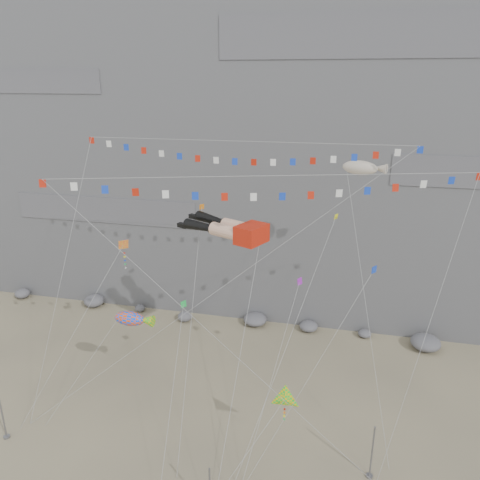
{
  "coord_description": "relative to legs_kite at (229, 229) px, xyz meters",
  "views": [
    {
      "loc": [
        8.91,
        -28.93,
        26.34
      ],
      "look_at": [
        0.11,
        9.0,
        12.82
      ],
      "focal_mm": 35.0,
      "sensor_mm": 36.0,
      "label": 1
    }
  ],
  "objects": [
    {
      "name": "cliff",
      "position": [
        -0.05,
        26.63,
        10.0
      ],
      "size": [
        80.0,
        28.0,
        50.0
      ],
      "primitive_type": "cube",
      "color": "slate",
      "rests_on": "ground"
    },
    {
      "name": "small_kite_c",
      "position": [
        -3.28,
        -2.31,
        -6.14
      ],
      "size": [
        2.52,
        11.88,
        14.46
      ],
      "color": "green",
      "rests_on": "ground"
    },
    {
      "name": "flag_banner_lower",
      "position": [
        3.61,
        -3.01,
        4.98
      ],
      "size": [
        28.88,
        9.75,
        22.66
      ],
      "color": "red",
      "rests_on": "ground"
    },
    {
      "name": "blimp_windsock",
      "position": [
        9.84,
        5.17,
        4.31
      ],
      "size": [
        5.63,
        13.07,
        22.88
      ],
      "color": "beige",
      "rests_on": "ground"
    },
    {
      "name": "small_kite_a",
      "position": [
        -3.05,
        2.38,
        0.43
      ],
      "size": [
        2.56,
        14.04,
        20.87
      ],
      "color": "orange",
      "rests_on": "ground"
    },
    {
      "name": "harlequin_kite",
      "position": [
        -8.77,
        -1.13,
        -1.74
      ],
      "size": [
        7.15,
        8.78,
        16.62
      ],
      "color": "#F61B34",
      "rests_on": "ground"
    },
    {
      "name": "fish_windsock",
      "position": [
        -7.12,
        -4.2,
        -6.7
      ],
      "size": [
        8.01,
        4.67,
        11.01
      ],
      "color": "#EC4C0C",
      "rests_on": "ground"
    },
    {
      "name": "flag_banner_upper",
      "position": [
        0.51,
        3.12,
        6.46
      ],
      "size": [
        28.67,
        11.77,
        28.57
      ],
      "color": "red",
      "rests_on": "ground"
    },
    {
      "name": "anchor_pole_right",
      "position": [
        11.92,
        -7.52,
        -12.86
      ],
      "size": [
        0.12,
        0.12,
        4.28
      ],
      "primitive_type": "cylinder",
      "color": "slate",
      "rests_on": "ground"
    },
    {
      "name": "anchor_pole_left",
      "position": [
        -15.34,
        -9.97,
        -12.9
      ],
      "size": [
        0.12,
        0.12,
        4.19
      ],
      "primitive_type": "cylinder",
      "color": "slate",
      "rests_on": "ground"
    },
    {
      "name": "small_kite_e",
      "position": [
        11.03,
        -3.21,
        -1.47
      ],
      "size": [
        8.27,
        7.95,
        17.31
      ],
      "color": "#1539BA",
      "rests_on": "ground"
    },
    {
      "name": "ground",
      "position": [
        -0.05,
        -5.37,
        -15.0
      ],
      "size": [
        120.0,
        120.0,
        0.0
      ],
      "primitive_type": "plane",
      "color": "gray",
      "rests_on": "ground"
    },
    {
      "name": "small_kite_b",
      "position": [
        5.82,
        -0.69,
        -3.9
      ],
      "size": [
        3.15,
        11.22,
        15.57
      ],
      "color": "purple",
      "rests_on": "ground"
    },
    {
      "name": "legs_kite",
      "position": [
        0.0,
        0.0,
        0.0
      ],
      "size": [
        8.17,
        16.6,
        19.62
      ],
      "rotation": [
        0.0,
        0.0,
        -0.43
      ],
      "color": "red",
      "rests_on": "ground"
    },
    {
      "name": "delta_kite",
      "position": [
        5.8,
        -7.46,
        -9.65
      ],
      "size": [
        5.27,
        5.34,
        8.35
      ],
      "color": "#EEB60C",
      "rests_on": "ground"
    },
    {
      "name": "small_kite_d",
      "position": [
        8.05,
        2.38,
        0.2
      ],
      "size": [
        6.05,
        15.71,
        22.47
      ],
      "color": "yellow",
      "rests_on": "ground"
    },
    {
      "name": "talus_boulders",
      "position": [
        -0.05,
        11.63,
        -14.4
      ],
      "size": [
        60.0,
        3.0,
        1.2
      ],
      "primitive_type": null,
      "color": "slate",
      "rests_on": "ground"
    }
  ]
}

